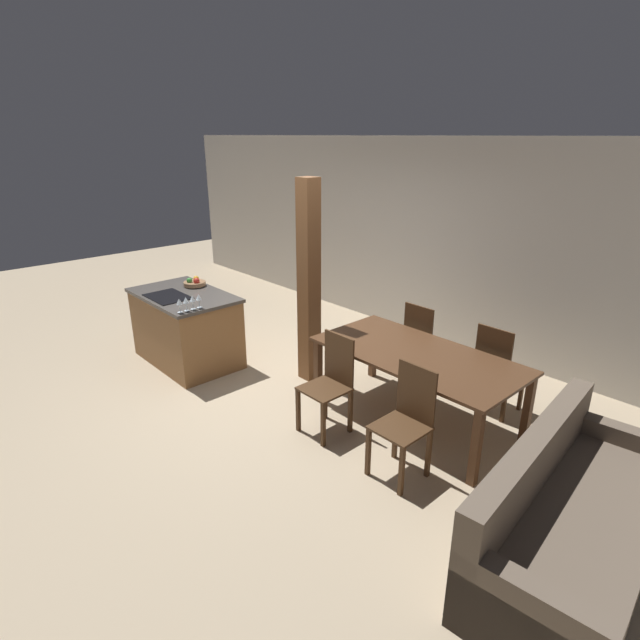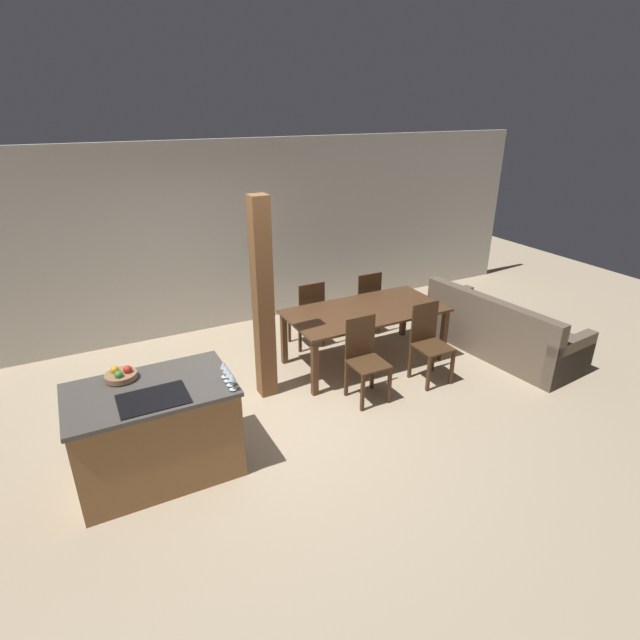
% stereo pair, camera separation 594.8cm
% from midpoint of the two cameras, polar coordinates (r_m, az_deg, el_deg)
% --- Properties ---
extents(ground_plane, '(16.00, 16.00, 0.00)m').
position_cam_midpoint_polar(ground_plane, '(4.81, -36.95, -19.60)').
color(ground_plane, tan).
extents(wall_back, '(11.20, 0.08, 2.70)m').
position_cam_midpoint_polar(wall_back, '(6.59, -36.96, 4.98)').
color(wall_back, beige).
rests_on(wall_back, ground_plane).
extents(kitchen_island, '(1.40, 0.87, 0.90)m').
position_cam_midpoint_polar(kitchen_island, '(4.84, -54.94, -18.75)').
color(kitchen_island, olive).
rests_on(kitchen_island, ground_plane).
extents(fruit_bowl, '(0.28, 0.28, 0.11)m').
position_cam_midpoint_polar(fruit_bowl, '(4.90, -57.49, -12.30)').
color(fruit_bowl, '#99704C').
rests_on(fruit_bowl, kitchen_island).
extents(wine_glass_near, '(0.06, 0.06, 0.16)m').
position_cam_midpoint_polar(wine_glass_near, '(3.98, -51.88, -15.21)').
color(wine_glass_near, silver).
rests_on(wine_glass_near, kitchen_island).
extents(wine_glass_middle, '(0.06, 0.06, 0.16)m').
position_cam_midpoint_polar(wine_glass_middle, '(4.04, -51.47, -14.58)').
color(wine_glass_middle, silver).
rests_on(wine_glass_middle, kitchen_island).
extents(wine_glass_far, '(0.06, 0.06, 0.16)m').
position_cam_midpoint_polar(wine_glass_far, '(4.10, -51.08, -13.96)').
color(wine_glass_far, silver).
rests_on(wine_glass_far, kitchen_island).
extents(wine_glass_end, '(0.06, 0.06, 0.16)m').
position_cam_midpoint_polar(wine_glass_end, '(4.16, -50.69, -13.36)').
color(wine_glass_end, silver).
rests_on(wine_glass_end, kitchen_island).
extents(dining_table, '(2.02, 1.01, 0.74)m').
position_cam_midpoint_polar(dining_table, '(4.86, -20.67, -5.96)').
color(dining_table, '#51331E').
rests_on(dining_table, ground_plane).
extents(dining_chair_near_left, '(0.40, 0.40, 0.96)m').
position_cam_midpoint_polar(dining_chair_near_left, '(4.31, -25.05, -13.20)').
color(dining_chair_near_left, '#472D19').
rests_on(dining_chair_near_left, ground_plane).
extents(dining_chair_near_right, '(0.40, 0.40, 0.96)m').
position_cam_midpoint_polar(dining_chair_near_right, '(4.37, -13.05, -10.76)').
color(dining_chair_near_right, '#472D19').
rests_on(dining_chair_near_right, ground_plane).
extents(dining_chair_far_left, '(0.40, 0.40, 0.96)m').
position_cam_midpoint_polar(dining_chair_far_left, '(5.57, -26.13, -4.80)').
color(dining_chair_far_left, '#472D19').
rests_on(dining_chair_far_left, ground_plane).
extents(dining_chair_far_right, '(0.40, 0.40, 0.96)m').
position_cam_midpoint_polar(dining_chair_far_right, '(5.62, -16.97, -3.05)').
color(dining_chair_far_right, '#472D19').
rests_on(dining_chair_far_right, ground_plane).
extents(couch, '(1.05, 2.15, 0.84)m').
position_cam_midpoint_polar(couch, '(4.97, 1.86, -8.53)').
color(couch, brown).
rests_on(couch, ground_plane).
extents(timber_post, '(0.19, 0.19, 2.30)m').
position_cam_midpoint_polar(timber_post, '(4.65, -38.82, -4.45)').
color(timber_post, brown).
rests_on(timber_post, ground_plane).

